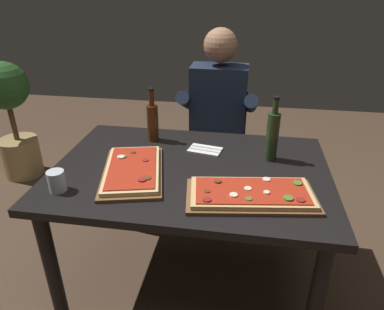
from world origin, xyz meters
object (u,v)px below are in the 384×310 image
at_px(dining_table, 190,184).
at_px(diner_chair, 218,144).
at_px(pizza_rectangular_front, 251,194).
at_px(potted_plant_corner, 11,115).
at_px(tumbler_near_camera, 57,181).
at_px(oil_bottle_amber, 153,121).
at_px(pizza_rectangular_left, 133,170).
at_px(wine_bottle_dark, 272,135).
at_px(seated_diner, 217,117).

bearing_deg(dining_table, diner_chair, 85.46).
xyz_separation_m(pizza_rectangular_front, potted_plant_corner, (-2.01, 1.20, -0.19)).
bearing_deg(tumbler_near_camera, dining_table, 28.28).
xyz_separation_m(dining_table, pizza_rectangular_front, (0.31, -0.23, 0.12)).
bearing_deg(diner_chair, oil_bottle_amber, -122.00).
bearing_deg(pizza_rectangular_left, wine_bottle_dark, 21.40).
bearing_deg(diner_chair, tumbler_near_camera, -118.58).
xyz_separation_m(pizza_rectangular_left, oil_bottle_amber, (-0.00, 0.41, 0.10)).
height_order(dining_table, seated_diner, seated_diner).
bearing_deg(dining_table, pizza_rectangular_left, -159.77).
height_order(oil_bottle_amber, tumbler_near_camera, oil_bottle_amber).
distance_m(wine_bottle_dark, potted_plant_corner, 2.27).
bearing_deg(tumbler_near_camera, pizza_rectangular_front, 5.02).
bearing_deg(seated_diner, oil_bottle_amber, -128.66).
bearing_deg(dining_table, seated_diner, 84.72).
distance_m(wine_bottle_dark, tumbler_near_camera, 1.08).
bearing_deg(potted_plant_corner, oil_bottle_amber, -25.03).
relative_size(pizza_rectangular_front, seated_diner, 0.45).
relative_size(tumbler_near_camera, seated_diner, 0.07).
distance_m(oil_bottle_amber, seated_diner, 0.56).
bearing_deg(seated_diner, tumbler_near_camera, -121.29).
bearing_deg(tumbler_near_camera, potted_plant_corner, 131.66).
relative_size(oil_bottle_amber, diner_chair, 0.36).
height_order(dining_table, pizza_rectangular_left, pizza_rectangular_left).
relative_size(diner_chair, seated_diner, 0.65).
bearing_deg(seated_diner, diner_chair, 90.00).
distance_m(pizza_rectangular_front, pizza_rectangular_left, 0.59).
bearing_deg(wine_bottle_dark, pizza_rectangular_front, -103.77).
bearing_deg(diner_chair, potted_plant_corner, 176.23).
relative_size(diner_chair, potted_plant_corner, 0.86).
height_order(pizza_rectangular_front, tumbler_near_camera, tumbler_near_camera).
xyz_separation_m(wine_bottle_dark, oil_bottle_amber, (-0.68, 0.14, -0.02)).
distance_m(dining_table, seated_diner, 0.75).
distance_m(pizza_rectangular_front, oil_bottle_amber, 0.80).
height_order(pizza_rectangular_front, seated_diner, seated_diner).
xyz_separation_m(tumbler_near_camera, potted_plant_corner, (-1.13, 1.27, -0.22)).
bearing_deg(pizza_rectangular_front, potted_plant_corner, 149.14).
bearing_deg(pizza_rectangular_front, diner_chair, 102.51).
bearing_deg(pizza_rectangular_front, wine_bottle_dark, 76.23).
bearing_deg(seated_diner, potted_plant_corner, 172.37).
xyz_separation_m(pizza_rectangular_front, diner_chair, (-0.24, 1.08, -0.27)).
bearing_deg(oil_bottle_amber, potted_plant_corner, 154.97).
height_order(wine_bottle_dark, diner_chair, wine_bottle_dark).
distance_m(dining_table, potted_plant_corner, 1.96).
bearing_deg(oil_bottle_amber, diner_chair, 58.00).
relative_size(wine_bottle_dark, potted_plant_corner, 0.34).
bearing_deg(pizza_rectangular_front, tumbler_near_camera, -174.98).
xyz_separation_m(oil_bottle_amber, diner_chair, (0.34, 0.55, -0.38)).
height_order(oil_bottle_amber, diner_chair, oil_bottle_amber).
height_order(dining_table, wine_bottle_dark, wine_bottle_dark).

